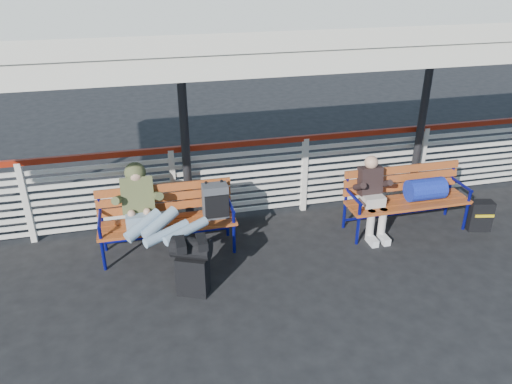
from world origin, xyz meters
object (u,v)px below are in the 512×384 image
object	(u,v)px
bench_left	(183,209)
suitcase_side	(480,216)
companion_person	(373,196)
traveler_man	(157,220)
luggage_stack	(192,264)
bench_right	(414,191)

from	to	relation	value
bench_left	suitcase_side	xyz separation A→B (m)	(4.25, -0.52, -0.37)
companion_person	traveler_man	bearing A→B (deg)	-177.76
luggage_stack	traveler_man	world-z (taller)	traveler_man
traveler_man	companion_person	xyz separation A→B (m)	(3.01, 0.12, -0.08)
luggage_stack	suitcase_side	distance (m)	4.30
luggage_stack	traveler_man	size ratio (longest dim) A/B	0.46
bench_left	suitcase_side	size ratio (longest dim) A/B	3.95
luggage_stack	suitcase_side	xyz separation A→B (m)	(4.26, 0.51, -0.18)
luggage_stack	companion_person	bearing A→B (deg)	41.24
bench_left	bench_right	size ratio (longest dim) A/B	1.00
bench_left	traveler_man	size ratio (longest dim) A/B	1.10
bench_left	companion_person	distance (m)	2.66
companion_person	suitcase_side	world-z (taller)	companion_person
bench_left	suitcase_side	distance (m)	4.30
traveler_man	suitcase_side	distance (m)	4.63
luggage_stack	companion_person	xyz separation A→B (m)	(2.66, 0.80, 0.18)
luggage_stack	traveler_man	xyz separation A→B (m)	(-0.35, 0.69, 0.27)
bench_right	traveler_man	bearing A→B (deg)	-177.96
traveler_man	luggage_stack	bearing A→B (deg)	-63.30
bench_right	companion_person	bearing A→B (deg)	-178.89
bench_right	companion_person	world-z (taller)	companion_person
suitcase_side	bench_right	bearing A→B (deg)	174.15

